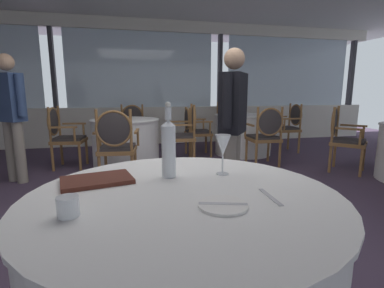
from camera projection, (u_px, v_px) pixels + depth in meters
The scene contains 23 objects.
ground_plane at pixel (167, 214), 2.77m from camera, with size 15.05×15.05×0.00m, color #47384C.
window_wall_far at pixel (142, 96), 6.38m from camera, with size 11.58×0.14×2.75m.
foreground_table at pixel (184, 273), 1.26m from camera, with size 1.32×1.32×0.76m.
side_plate at pixel (222, 205), 1.04m from camera, with size 0.19×0.19×0.01m, color white.
butter_knife at pixel (222, 204), 1.04m from camera, with size 0.18×0.02×0.00m, color silver.
dinner_fork at pixel (270, 197), 1.14m from camera, with size 0.19×0.02×0.00m, color silver.
water_bottle at pixel (169, 147), 1.38m from camera, with size 0.07×0.07×0.37m.
wine_glass at pixel (223, 146), 1.43m from camera, with size 0.08×0.08×0.21m.
water_tumbler at pixel (68, 206), 0.96m from camera, with size 0.07×0.07×0.07m, color white.
menu_book at pixel (97, 180), 1.33m from camera, with size 0.32×0.21×0.02m, color #512319.
dining_chair_0_0 at pixel (342, 134), 4.22m from camera, with size 0.66×0.66×0.97m.
background_table_1 at pixel (126, 143), 4.53m from camera, with size 1.08×1.08×0.76m.
dining_chair_1_0 at pixel (63, 133), 4.39m from camera, with size 0.52×0.58×0.97m.
dining_chair_1_1 at pixel (116, 141), 3.54m from camera, with size 0.58×0.52×0.98m.
dining_chair_1_2 at pixel (186, 130), 4.59m from camera, with size 0.52×0.58×0.99m.
dining_chair_1_3 at pixel (132, 125), 5.44m from camera, with size 0.58×0.52×0.95m.
background_table_2 at pixel (243, 134), 5.46m from camera, with size 1.10×1.10×0.76m.
dining_chair_2_0 at pixel (289, 124), 5.61m from camera, with size 0.48×0.55×0.96m.
dining_chair_2_1 at pixel (227, 120), 6.37m from camera, with size 0.55×0.48×0.97m.
dining_chair_2_2 at pixel (194, 128), 5.25m from camera, with size 0.48×0.55×0.91m.
dining_chair_2_3 at pixel (266, 132), 4.48m from camera, with size 0.55×0.48×0.96m.
diner_person_0 at pixel (11, 111), 3.62m from camera, with size 0.44×0.38×1.66m.
diner_person_1 at pixel (233, 120), 2.80m from camera, with size 0.37×0.45×1.60m.
Camera 1 is at (-0.33, -2.59, 1.18)m, focal length 26.34 mm.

